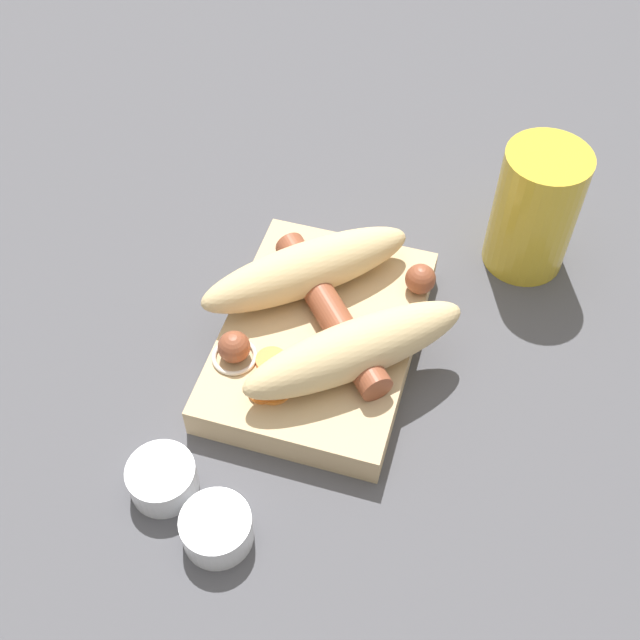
{
  "coord_description": "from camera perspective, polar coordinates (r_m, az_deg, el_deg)",
  "views": [
    {
      "loc": [
        0.39,
        0.12,
        0.56
      ],
      "look_at": [
        0.0,
        0.0,
        0.04
      ],
      "focal_mm": 45.0,
      "sensor_mm": 36.0,
      "label": 1
    }
  ],
  "objects": [
    {
      "name": "ground_plane",
      "position": [
        0.69,
        0.0,
        -2.06
      ],
      "size": [
        3.0,
        3.0,
        0.0
      ],
      "primitive_type": "plane",
      "color": "#4C4C51"
    },
    {
      "name": "food_tray",
      "position": [
        0.68,
        0.0,
        -1.31
      ],
      "size": [
        0.22,
        0.16,
        0.03
      ],
      "color": "tan",
      "rests_on": "ground_plane"
    },
    {
      "name": "bread_roll",
      "position": [
        0.65,
        0.72,
        0.9
      ],
      "size": [
        0.23,
        0.23,
        0.05
      ],
      "color": "#DBBC84",
      "rests_on": "food_tray"
    },
    {
      "name": "sausage",
      "position": [
        0.66,
        0.74,
        0.59
      ],
      "size": [
        0.14,
        0.15,
        0.03
      ],
      "color": "brown",
      "rests_on": "food_tray"
    },
    {
      "name": "pickled_veggies",
      "position": [
        0.64,
        -4.47,
        -3.75
      ],
      "size": [
        0.06,
        0.08,
        0.0
      ],
      "color": "#F99E4C",
      "rests_on": "food_tray"
    },
    {
      "name": "condiment_cup_near",
      "position": [
        0.62,
        -11.11,
        -11.1
      ],
      "size": [
        0.05,
        0.05,
        0.03
      ],
      "color": "silver",
      "rests_on": "ground_plane"
    },
    {
      "name": "condiment_cup_far",
      "position": [
        0.6,
        -7.34,
        -14.57
      ],
      "size": [
        0.05,
        0.05,
        0.03
      ],
      "color": "silver",
      "rests_on": "ground_plane"
    },
    {
      "name": "drink_glass",
      "position": [
        0.74,
        15.04,
        7.56
      ],
      "size": [
        0.07,
        0.07,
        0.12
      ],
      "color": "gold",
      "rests_on": "ground_plane"
    }
  ]
}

